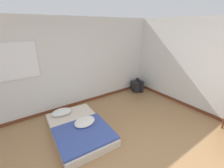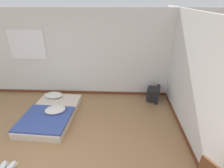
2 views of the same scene
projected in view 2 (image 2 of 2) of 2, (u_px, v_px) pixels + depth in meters
name	position (u px, v px, depth m)	size (l,w,h in m)	color
wall_back	(74.00, 55.00, 5.18)	(8.08, 0.08, 2.60)	silver
mattress_bed	(51.00, 113.00, 4.56)	(1.25, 1.89, 0.31)	beige
crt_tv	(154.00, 94.00, 5.26)	(0.45, 0.51, 0.44)	black
sneaker_pair	(7.00, 167.00, 3.19)	(0.29, 0.28, 0.10)	silver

